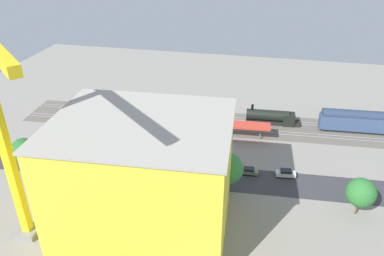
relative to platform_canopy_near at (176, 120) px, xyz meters
The scene contains 25 objects.
ground_plane 15.09m from the platform_canopy_near, 119.75° to the left, with size 167.88×167.88×0.00m, color gray.
rail_bed 11.24m from the platform_canopy_near, 133.25° to the right, with size 104.93×14.49×0.01m, color #665E54.
street_asphalt 19.86m from the platform_canopy_near, 111.82° to the left, with size 104.93×9.00×0.01m, color #38383D.
track_rails 11.18m from the platform_canopy_near, 133.25° to the right, with size 104.78×13.69×0.12m.
platform_canopy_near is the anchor object (origin of this frame).
locomotive 27.27m from the platform_canopy_near, 156.30° to the right, with size 14.97×3.78×5.37m.
passenger_coach 48.42m from the platform_canopy_near, 166.94° to the right, with size 19.91×3.99×6.24m.
parked_car_0 31.90m from the platform_canopy_near, 153.60° to the left, with size 4.38×2.08×1.77m.
parked_car_1 25.41m from the platform_canopy_near, 144.07° to the left, with size 4.20×1.88×1.55m.
parked_car_2 19.59m from the platform_canopy_near, 132.39° to the left, with size 4.74×1.93×1.67m.
parked_car_3 15.57m from the platform_canopy_near, 111.12° to the left, with size 4.52×2.01×1.59m.
parked_car_4 15.19m from the platform_canopy_near, 84.70° to the left, with size 4.59×2.12×1.60m.
parked_car_5 17.42m from the platform_canopy_near, 59.32° to the left, with size 4.49×2.12×1.67m.
parked_car_6 22.05m from the platform_canopy_near, 42.75° to the left, with size 4.89×2.12×1.70m.
parked_car_7 28.53m from the platform_canopy_near, 32.15° to the left, with size 4.43×1.87×1.56m.
construction_building 36.04m from the platform_canopy_near, 95.61° to the left, with size 28.53×22.67×21.23m, color yellow.
construction_roof_slab 39.53m from the platform_canopy_near, 95.61° to the left, with size 29.13×23.27×0.40m, color #ADA89E.
tower_crane 49.80m from the platform_canopy_near, 71.23° to the left, with size 22.97×20.84×38.59m.
box_truck_0 20.61m from the platform_canopy_near, 73.77° to the left, with size 9.33×3.85×3.45m.
box_truck_1 18.52m from the platform_canopy_near, 79.43° to the left, with size 9.03×2.67×3.24m.
box_truck_2 20.36m from the platform_canopy_near, 112.27° to the left, with size 10.45×3.84×3.62m.
street_tree_0 47.86m from the platform_canopy_near, 150.41° to the left, with size 5.60×5.60×7.84m.
street_tree_1 37.24m from the platform_canopy_near, 39.44° to the left, with size 5.54×5.54×7.91m.
street_tree_2 27.94m from the platform_canopy_near, 126.28° to the left, with size 6.28×6.28×9.22m.
traffic_light 18.42m from the platform_canopy_near, 48.26° to the left, with size 0.50×0.36×6.47m.
Camera 1 is at (-15.12, 71.63, 48.74)m, focal length 34.89 mm.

